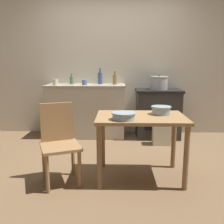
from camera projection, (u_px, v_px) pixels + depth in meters
ground_plane at (111, 164)px, 3.27m from camera, size 14.00×14.00×0.00m
wall_back at (113, 64)px, 4.58m from camera, size 8.00×0.07×2.55m
counter_cabinet at (86, 111)px, 4.46m from camera, size 1.38×0.55×0.93m
stove at (158, 113)px, 4.42m from camera, size 0.78×0.59×0.85m
work_table at (141, 126)px, 2.78m from camera, size 0.98×0.67×0.72m
chair at (59, 141)px, 2.72m from camera, size 0.52×0.52×0.87m
flour_sack at (161, 133)px, 4.03m from camera, size 0.28×0.20×0.38m
stock_pot at (159, 83)px, 4.30m from camera, size 0.31×0.31×0.25m
mixing_bowl_large at (161, 110)px, 2.83m from camera, size 0.23×0.23×0.09m
mixing_bowl_small at (124, 116)px, 2.57m from camera, size 0.25×0.25×0.07m
bottle_far_left at (100, 78)px, 4.46m from camera, size 0.08×0.08×0.28m
bottle_left at (115, 79)px, 4.39m from camera, size 0.07×0.07×0.23m
bottle_mid_left at (72, 80)px, 4.44m from camera, size 0.07×0.07×0.19m
cup_center_left at (55, 82)px, 4.26m from camera, size 0.08×0.08×0.10m
cup_center at (85, 82)px, 4.29m from camera, size 0.09×0.09×0.09m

